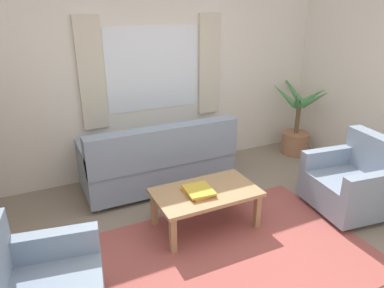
{
  "coord_description": "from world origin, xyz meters",
  "views": [
    {
      "loc": [
        -1.61,
        -2.33,
        2.28
      ],
      "look_at": [
        -0.15,
        0.7,
        0.93
      ],
      "focal_mm": 33.12,
      "sensor_mm": 36.0,
      "label": 1
    }
  ],
  "objects_px": {
    "armchair_right": "(354,182)",
    "coffee_table": "(206,195)",
    "book_stack_on_table": "(199,191)",
    "couch": "(159,162)",
    "potted_plant": "(296,129)"
  },
  "relations": [
    {
      "from": "coffee_table",
      "to": "book_stack_on_table",
      "type": "height_order",
      "value": "book_stack_on_table"
    },
    {
      "from": "couch",
      "to": "coffee_table",
      "type": "bearing_deg",
      "value": 97.32
    },
    {
      "from": "potted_plant",
      "to": "armchair_right",
      "type": "bearing_deg",
      "value": -108.57
    },
    {
      "from": "armchair_right",
      "to": "coffee_table",
      "type": "bearing_deg",
      "value": -96.75
    },
    {
      "from": "couch",
      "to": "armchair_right",
      "type": "height_order",
      "value": "couch"
    },
    {
      "from": "armchair_right",
      "to": "coffee_table",
      "type": "distance_m",
      "value": 1.77
    },
    {
      "from": "coffee_table",
      "to": "potted_plant",
      "type": "height_order",
      "value": "potted_plant"
    },
    {
      "from": "couch",
      "to": "book_stack_on_table",
      "type": "distance_m",
      "value": 1.07
    },
    {
      "from": "armchair_right",
      "to": "book_stack_on_table",
      "type": "xyz_separation_m",
      "value": [
        -1.81,
        0.41,
        0.11
      ]
    },
    {
      "from": "couch",
      "to": "book_stack_on_table",
      "type": "xyz_separation_m",
      "value": [
        0.04,
        -1.06,
        0.1
      ]
    },
    {
      "from": "couch",
      "to": "potted_plant",
      "type": "bearing_deg",
      "value": -176.62
    },
    {
      "from": "couch",
      "to": "armchair_right",
      "type": "distance_m",
      "value": 2.37
    },
    {
      "from": "couch",
      "to": "potted_plant",
      "type": "distance_m",
      "value": 2.4
    },
    {
      "from": "armchair_right",
      "to": "coffee_table",
      "type": "height_order",
      "value": "armchair_right"
    },
    {
      "from": "coffee_table",
      "to": "book_stack_on_table",
      "type": "relative_size",
      "value": 3.3
    }
  ]
}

